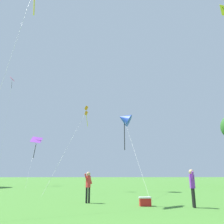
# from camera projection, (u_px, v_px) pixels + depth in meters

# --- Properties ---
(kite_purple_streamer) EXTENTS (1.78, 6.73, 7.50)m
(kite_purple_streamer) POSITION_uv_depth(u_px,v_px,m) (36.00, 143.00, 35.54)
(kite_purple_streamer) COLOR purple
(kite_purple_streamer) RESTS_ON ground_plane
(kite_pink_low) EXTENTS (2.22, 6.12, 22.19)m
(kite_pink_low) POSITION_uv_depth(u_px,v_px,m) (11.00, 86.00, 48.61)
(kite_pink_low) COLOR pink
(kite_pink_low) RESTS_ON ground_plane
(kite_orange_box) EXTENTS (2.90, 6.75, 8.78)m
(kite_orange_box) POSITION_uv_depth(u_px,v_px,m) (86.00, 112.00, 24.59)
(kite_orange_box) COLOR orange
(kite_orange_box) RESTS_ON ground_plane
(kite_blue_delta) EXTENTS (1.89, 9.89, 8.17)m
(kite_blue_delta) POSITION_uv_depth(u_px,v_px,m) (124.00, 119.00, 24.14)
(kite_blue_delta) COLOR blue
(kite_blue_delta) RESTS_ON ground_plane
(person_in_red_shirt) EXTENTS (0.48, 0.40, 1.70)m
(person_in_red_shirt) POSITION_uv_depth(u_px,v_px,m) (88.00, 184.00, 13.00)
(person_in_red_shirt) COLOR black
(person_in_red_shirt) RESTS_ON ground_plane
(person_far_back) EXTENTS (0.24, 0.58, 1.79)m
(person_far_back) POSITION_uv_depth(u_px,v_px,m) (192.00, 184.00, 11.22)
(person_far_back) COLOR black
(person_far_back) RESTS_ON ground_plane
(picnic_cooler) EXTENTS (0.60, 0.40, 0.44)m
(picnic_cooler) POSITION_uv_depth(u_px,v_px,m) (145.00, 201.00, 11.56)
(picnic_cooler) COLOR red
(picnic_cooler) RESTS_ON ground_plane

